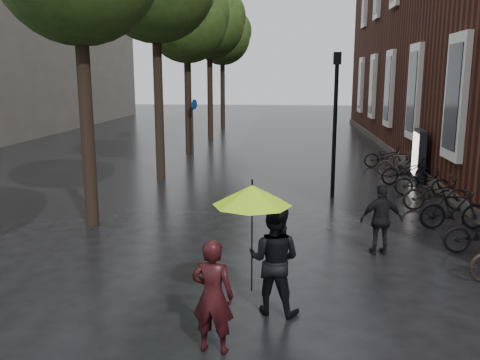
# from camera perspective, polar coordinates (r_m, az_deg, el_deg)

# --- Properties ---
(street_trees) EXTENTS (4.33, 34.03, 8.91)m
(street_trees) POSITION_cam_1_polar(r_m,az_deg,el_deg) (21.30, -7.63, 18.91)
(street_trees) COLOR black
(street_trees) RESTS_ON ground
(person_burgundy) EXTENTS (0.62, 0.45, 1.56)m
(person_burgundy) POSITION_cam_1_polar(r_m,az_deg,el_deg) (6.80, -3.09, -12.89)
(person_burgundy) COLOR black
(person_burgundy) RESTS_ON ground
(person_black) EXTENTS (0.96, 0.83, 1.70)m
(person_black) POSITION_cam_1_polar(r_m,az_deg,el_deg) (7.85, 3.85, -8.94)
(person_black) COLOR black
(person_black) RESTS_ON ground
(lime_umbrella) EXTENTS (1.12, 1.12, 1.64)m
(lime_umbrella) POSITION_cam_1_polar(r_m,az_deg,el_deg) (7.04, 1.37, -1.71)
(lime_umbrella) COLOR black
(lime_umbrella) RESTS_ON ground
(pedestrian_walking) EXTENTS (0.90, 0.47, 1.46)m
(pedestrian_walking) POSITION_cam_1_polar(r_m,az_deg,el_deg) (10.74, 15.58, -4.31)
(pedestrian_walking) COLOR black
(pedestrian_walking) RESTS_ON ground
(parked_bicycles) EXTENTS (1.92, 12.20, 0.97)m
(parked_bicycles) POSITION_cam_1_polar(r_m,az_deg,el_deg) (15.66, 20.15, -0.70)
(parked_bicycles) COLOR black
(parked_bicycles) RESTS_ON ground
(ad_lightbox) EXTENTS (0.27, 1.18, 1.78)m
(ad_lightbox) POSITION_cam_1_polar(r_m,az_deg,el_deg) (18.72, 19.42, 2.64)
(ad_lightbox) COLOR black
(ad_lightbox) RESTS_ON ground
(lamp_post) EXTENTS (0.22, 0.22, 4.27)m
(lamp_post) POSITION_cam_1_polar(r_m,az_deg,el_deg) (15.32, 10.66, 7.65)
(lamp_post) COLOR black
(lamp_post) RESTS_ON ground
(cycle_sign) EXTENTS (0.13, 0.46, 2.55)m
(cycle_sign) POSITION_cam_1_polar(r_m,az_deg,el_deg) (23.69, -5.24, 6.93)
(cycle_sign) COLOR #262628
(cycle_sign) RESTS_ON ground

